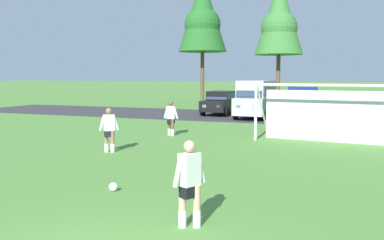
% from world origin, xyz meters
% --- Properties ---
extents(ground_plane, '(400.00, 400.00, 0.00)m').
position_xyz_m(ground_plane, '(0.00, 15.00, 0.00)').
color(ground_plane, '#518438').
extents(parking_lot_strip, '(52.00, 8.40, 0.01)m').
position_xyz_m(parking_lot_strip, '(0.00, 23.61, 0.00)').
color(parking_lot_strip, '#333335').
rests_on(parking_lot_strip, ground).
extents(soccer_ball, '(0.22, 0.22, 0.22)m').
position_xyz_m(soccer_ball, '(-1.96, 3.91, 0.11)').
color(soccer_ball, white).
rests_on(soccer_ball, ground).
extents(soccer_goal, '(7.57, 2.67, 2.57)m').
position_xyz_m(soccer_goal, '(3.22, 13.59, 1.29)').
color(soccer_goal, white).
rests_on(soccer_goal, ground).
extents(player_striker_near, '(0.75, 0.31, 1.64)m').
position_xyz_m(player_striker_near, '(-4.55, 13.13, 0.82)').
color(player_striker_near, brown).
rests_on(player_striker_near, ground).
extents(player_midfield_center, '(0.47, 0.66, 1.64)m').
position_xyz_m(player_midfield_center, '(0.66, 2.37, 0.82)').
color(player_midfield_center, tan).
rests_on(player_midfield_center, ground).
extents(player_winger_left, '(0.63, 0.53, 1.64)m').
position_xyz_m(player_winger_left, '(-4.91, 8.37, 0.82)').
color(player_winger_left, '#936B4C').
rests_on(player_winger_left, ground).
extents(parked_car_slot_far_left, '(2.11, 4.24, 1.72)m').
position_xyz_m(parked_car_slot_far_left, '(-5.55, 24.28, 0.88)').
color(parked_car_slot_far_left, black).
rests_on(parked_car_slot_far_left, ground).
extents(parked_car_slot_left, '(2.28, 4.84, 2.52)m').
position_xyz_m(parked_car_slot_left, '(-2.58, 22.79, 1.34)').
color(parked_car_slot_left, '#B2B2BC').
rests_on(parked_car_slot_left, ground).
extents(parked_car_slot_center_left, '(2.37, 4.72, 2.16)m').
position_xyz_m(parked_car_slot_center_left, '(0.49, 22.70, 1.11)').
color(parked_car_slot_center_left, navy).
rests_on(parked_car_slot_center_left, ground).
extents(parked_car_slot_center, '(2.23, 4.30, 1.72)m').
position_xyz_m(parked_car_slot_center, '(4.32, 23.37, 0.88)').
color(parked_car_slot_center, red).
rests_on(parked_car_slot_center, ground).
extents(tree_left_edge, '(4.67, 4.67, 12.45)m').
position_xyz_m(tree_left_edge, '(-10.27, 33.39, 8.57)').
color(tree_left_edge, brown).
rests_on(tree_left_edge, ground).
extents(tree_mid_left, '(4.24, 4.24, 11.31)m').
position_xyz_m(tree_mid_left, '(-2.78, 32.50, 7.78)').
color(tree_mid_left, brown).
rests_on(tree_mid_left, ground).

